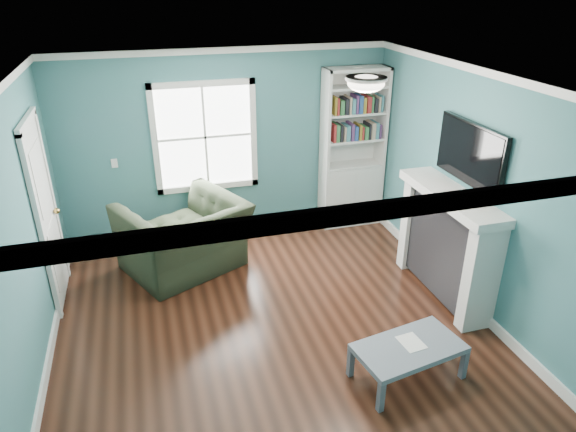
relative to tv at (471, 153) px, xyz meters
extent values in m
plane|color=black|center=(-2.20, -0.20, -1.72)|extent=(5.00, 5.00, 0.00)
plane|color=#377877|center=(-2.20, 2.30, -0.43)|extent=(4.50, 0.00, 4.50)
plane|color=#377877|center=(-2.20, -2.70, -0.43)|extent=(4.50, 0.00, 4.50)
plane|color=#377877|center=(-4.45, -0.20, -0.43)|extent=(0.00, 5.00, 5.00)
plane|color=#377877|center=(0.05, -0.20, -0.43)|extent=(0.00, 5.00, 5.00)
plane|color=white|center=(-2.20, -0.20, 0.88)|extent=(5.00, 5.00, 0.00)
cube|color=white|center=(-2.20, 2.28, -1.66)|extent=(4.50, 0.03, 0.12)
cube|color=white|center=(-4.44, -0.20, -1.66)|extent=(0.03, 5.00, 0.12)
cube|color=white|center=(0.03, -0.20, -1.66)|extent=(0.03, 5.00, 0.12)
cube|color=white|center=(-2.20, 2.28, 0.84)|extent=(4.50, 0.04, 0.08)
cube|color=white|center=(-2.20, -2.68, 0.84)|extent=(4.50, 0.04, 0.08)
cube|color=white|center=(0.03, -0.20, 0.84)|extent=(0.04, 5.00, 0.08)
cube|color=white|center=(-2.50, 2.29, -0.27)|extent=(1.24, 0.01, 1.34)
cube|color=white|center=(-3.16, 2.28, -0.27)|extent=(0.08, 0.06, 1.50)
cube|color=white|center=(-1.84, 2.28, -0.27)|extent=(0.08, 0.06, 1.50)
cube|color=white|center=(-2.50, 2.28, -0.98)|extent=(1.40, 0.06, 0.08)
cube|color=white|center=(-2.50, 2.28, 0.44)|extent=(1.40, 0.06, 0.08)
cube|color=white|center=(-2.50, 2.28, -0.27)|extent=(1.24, 0.03, 0.03)
cube|color=white|center=(-2.50, 2.28, -0.27)|extent=(0.03, 0.03, 1.34)
cube|color=silver|center=(-0.43, 2.10, -1.27)|extent=(0.90, 0.35, 0.90)
cube|color=silver|center=(-0.86, 2.10, -0.12)|extent=(0.04, 0.35, 1.40)
cube|color=silver|center=(0.00, 2.10, -0.12)|extent=(0.04, 0.35, 1.40)
cube|color=silver|center=(-0.43, 2.26, -0.12)|extent=(0.90, 0.02, 1.40)
cube|color=silver|center=(-0.43, 2.10, 0.55)|extent=(0.90, 0.35, 0.04)
cube|color=silver|center=(-0.43, 2.10, -0.80)|extent=(0.84, 0.33, 0.03)
cube|color=silver|center=(-0.43, 2.10, -0.42)|extent=(0.84, 0.33, 0.03)
cube|color=silver|center=(-0.43, 2.10, -0.04)|extent=(0.84, 0.33, 0.03)
cube|color=silver|center=(-0.43, 2.10, 0.32)|extent=(0.84, 0.33, 0.03)
cube|color=maroon|center=(-0.43, 2.08, -0.30)|extent=(0.70, 0.25, 0.22)
cube|color=#33723F|center=(-0.43, 2.08, 0.08)|extent=(0.70, 0.25, 0.22)
cylinder|color=beige|center=(-0.43, 2.05, 0.46)|extent=(0.26, 0.06, 0.26)
cube|color=black|center=(-0.11, 0.00, -1.12)|extent=(0.30, 1.20, 1.10)
cube|color=black|center=(-0.13, 0.00, -1.32)|extent=(0.22, 0.65, 0.70)
cube|color=silver|center=(-0.13, -0.67, -1.12)|extent=(0.36, 0.16, 1.20)
cube|color=silver|center=(-0.13, 0.67, -1.12)|extent=(0.36, 0.16, 1.20)
cube|color=silver|center=(-0.15, 0.00, -0.47)|extent=(0.44, 1.58, 0.10)
cube|color=black|center=(0.00, 0.00, 0.00)|extent=(0.06, 1.10, 0.65)
cube|color=silver|center=(-4.43, 1.20, -0.70)|extent=(0.04, 0.80, 2.05)
cube|color=white|center=(-4.42, 0.75, -0.70)|extent=(0.05, 0.08, 2.13)
cube|color=white|center=(-4.42, 1.65, -0.70)|extent=(0.05, 0.08, 2.13)
cube|color=white|center=(-4.42, 1.20, 0.36)|extent=(0.05, 0.98, 0.08)
sphere|color=#BF8C3F|center=(-4.37, 1.50, -0.77)|extent=(0.07, 0.07, 0.07)
ellipsoid|color=white|center=(-1.30, -0.10, 0.82)|extent=(0.34, 0.34, 0.15)
cylinder|color=white|center=(-1.30, -0.10, 0.86)|extent=(0.38, 0.38, 0.03)
cube|color=white|center=(-3.70, 2.28, -0.52)|extent=(0.08, 0.01, 0.12)
imported|color=black|center=(-2.96, 1.40, -1.12)|extent=(1.64, 1.42, 1.21)
cube|color=#525762|center=(-1.60, -1.47, -1.57)|extent=(0.06, 0.06, 0.30)
cube|color=#525762|center=(-0.68, -1.32, -1.57)|extent=(0.06, 0.06, 0.30)
cube|color=#525762|center=(-1.69, -0.99, -1.57)|extent=(0.06, 0.06, 0.30)
cube|color=#525762|center=(-0.77, -0.84, -1.57)|extent=(0.06, 0.06, 0.30)
cube|color=slate|center=(-1.19, -1.15, -1.39)|extent=(1.06, 0.70, 0.05)
cube|color=white|center=(-1.15, -1.12, -1.36)|extent=(0.22, 0.27, 0.00)
camera|label=1|loc=(-3.29, -4.42, 1.73)|focal=32.00mm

